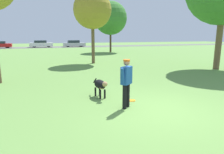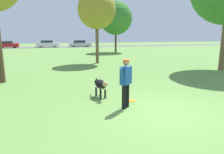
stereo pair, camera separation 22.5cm
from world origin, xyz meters
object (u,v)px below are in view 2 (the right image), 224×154
(tree_far_right, at_px, (116,18))
(parked_car_white, at_px, (48,44))
(person, at_px, (126,80))
(frisbee, at_px, (132,101))
(parked_car_red, at_px, (8,44))
(dog, at_px, (101,85))
(parked_car_silver, at_px, (80,44))
(tree_mid_center, at_px, (97,10))

(tree_far_right, xyz_separation_m, parked_car_white, (-9.16, 15.92, -3.96))
(person, relative_size, parked_car_white, 0.36)
(person, relative_size, frisbee, 5.84)
(frisbee, bearing_deg, parked_car_red, 105.47)
(tree_far_right, bearing_deg, frisbee, -107.06)
(parked_car_white, bearing_deg, person, -85.79)
(parked_car_red, xyz_separation_m, parked_car_white, (7.22, 0.07, 0.04))
(dog, relative_size, parked_car_red, 0.28)
(dog, bearing_deg, parked_car_red, -174.98)
(parked_car_red, xyz_separation_m, parked_car_silver, (13.73, -0.19, 0.02))
(frisbee, height_order, parked_car_white, parked_car_white)
(tree_mid_center, bearing_deg, parked_car_white, 98.71)
(tree_mid_center, distance_m, parked_car_white, 26.84)
(dog, xyz_separation_m, tree_mid_center, (2.12, 9.43, 3.84))
(person, distance_m, parked_car_red, 38.20)
(frisbee, height_order, tree_far_right, tree_far_right)
(dog, xyz_separation_m, parked_car_silver, (4.61, 35.46, 0.17))
(person, height_order, tree_far_right, tree_far_right)
(tree_far_right, distance_m, parked_car_silver, 16.38)
(dog, xyz_separation_m, parked_car_white, (-1.90, 35.71, 0.20))
(person, distance_m, parked_car_white, 37.12)
(tree_far_right, height_order, parked_car_silver, tree_far_right)
(frisbee, bearing_deg, dog, 141.61)
(person, relative_size, parked_car_silver, 0.34)
(dog, relative_size, tree_far_right, 0.16)
(person, xyz_separation_m, parked_car_silver, (4.13, 36.78, -0.26))
(person, bearing_deg, frisbee, 12.25)
(parked_car_silver, bearing_deg, parked_car_red, -178.90)
(dog, relative_size, parked_car_silver, 0.24)
(person, bearing_deg, parked_car_silver, 45.41)
(dog, relative_size, frisbee, 4.09)
(person, xyz_separation_m, parked_car_red, (-9.60, 36.97, -0.28))
(tree_mid_center, bearing_deg, frisbee, -96.58)
(dog, bearing_deg, parked_car_silver, 163.27)
(parked_car_red, relative_size, parked_car_white, 0.88)
(dog, bearing_deg, tree_mid_center, 157.97)
(dog, bearing_deg, frisbee, 42.28)
(frisbee, relative_size, parked_car_red, 0.07)
(parked_car_white, height_order, parked_car_silver, parked_car_white)
(dog, distance_m, frisbee, 1.30)
(dog, height_order, frisbee, dog)
(parked_car_white, distance_m, parked_car_silver, 6.51)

